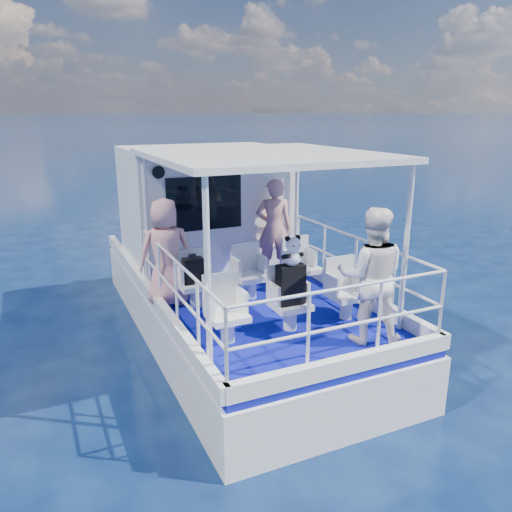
{
  "coord_description": "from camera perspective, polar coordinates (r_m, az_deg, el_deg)",
  "views": [
    {
      "loc": [
        -2.99,
        -6.53,
        3.72
      ],
      "look_at": [
        -0.18,
        -0.4,
        1.76
      ],
      "focal_mm": 35.0,
      "sensor_mm": 36.0,
      "label": 1
    }
  ],
  "objects": [
    {
      "name": "ground",
      "position": [
        8.09,
        -0.0,
        -11.18
      ],
      "size": [
        2000.0,
        2000.0,
        0.0
      ],
      "primitive_type": "plane",
      "color": "#071539",
      "rests_on": "ground"
    },
    {
      "name": "railings",
      "position": [
        7.06,
        1.94,
        -3.0
      ],
      "size": [
        2.84,
        3.59,
        1.0
      ],
      "primitive_type": null,
      "color": "white",
      "rests_on": "deck"
    },
    {
      "name": "backpack_center",
      "position": [
        6.54,
        3.97,
        -3.26
      ],
      "size": [
        0.36,
        0.2,
        0.53
      ],
      "primitive_type": "cube",
      "color": "black",
      "rests_on": "seat_center_aft"
    },
    {
      "name": "passenger_port_fwd",
      "position": [
        7.48,
        -10.24,
        0.37
      ],
      "size": [
        0.65,
        0.5,
        1.63
      ],
      "primitive_type": "imported",
      "rotation": [
        0.0,
        0.0,
        3.02
      ],
      "color": "pink",
      "rests_on": "deck"
    },
    {
      "name": "compact_camera",
      "position": [
        7.3,
        -7.3,
        -0.04
      ],
      "size": [
        0.11,
        0.06,
        0.06
      ],
      "primitive_type": "cube",
      "color": "black",
      "rests_on": "backpack_port"
    },
    {
      "name": "seat_port_fwd",
      "position": [
        7.52,
        -6.91,
        -4.39
      ],
      "size": [
        0.48,
        0.46,
        0.38
      ],
      "primitive_type": "cube",
      "color": "white",
      "rests_on": "deck"
    },
    {
      "name": "seat_center_fwd",
      "position": [
        7.82,
        -0.62,
        -3.45
      ],
      "size": [
        0.48,
        0.46,
        0.38
      ],
      "primitive_type": "cube",
      "color": "white",
      "rests_on": "deck"
    },
    {
      "name": "seat_stbd_fwd",
      "position": [
        8.21,
        5.14,
        -2.56
      ],
      "size": [
        0.48,
        0.46,
        0.38
      ],
      "primitive_type": "cube",
      "color": "white",
      "rests_on": "deck"
    },
    {
      "name": "passenger_stbd_aft",
      "position": [
        6.32,
        13.04,
        -2.26
      ],
      "size": [
        1.06,
        1.0,
        1.73
      ],
      "primitive_type": "imported",
      "rotation": [
        0.0,
        0.0,
        2.58
      ],
      "color": "white",
      "rests_on": "deck"
    },
    {
      "name": "passenger_stbd_fwd",
      "position": [
        8.68,
        2.05,
        3.18
      ],
      "size": [
        0.74,
        0.61,
        1.73
      ],
      "primitive_type": "imported",
      "rotation": [
        0.0,
        0.0,
        2.78
      ],
      "color": "#D6908A",
      "rests_on": "deck"
    },
    {
      "name": "backpack_port",
      "position": [
        7.38,
        -7.19,
        -1.68
      ],
      "size": [
        0.29,
        0.16,
        0.38
      ],
      "primitive_type": "cube",
      "color": "black",
      "rests_on": "seat_port_fwd"
    },
    {
      "name": "seat_center_aft",
      "position": [
        6.74,
        3.93,
        -6.82
      ],
      "size": [
        0.48,
        0.46,
        0.38
      ],
      "primitive_type": "cube",
      "color": "white",
      "rests_on": "deck"
    },
    {
      "name": "deck",
      "position": [
        8.6,
        -2.79,
        -3.32
      ],
      "size": [
        2.9,
        6.9,
        0.1
      ],
      "primitive_type": "cube",
      "color": "#0A0E92",
      "rests_on": "hull"
    },
    {
      "name": "seat_stbd_aft",
      "position": [
        7.18,
        10.28,
        -5.56
      ],
      "size": [
        0.48,
        0.46,
        0.38
      ],
      "primitive_type": "cube",
      "color": "white",
      "rests_on": "deck"
    },
    {
      "name": "canopy_posts",
      "position": [
        7.17,
        0.83,
        2.31
      ],
      "size": [
        2.77,
        2.97,
        2.2
      ],
      "color": "white",
      "rests_on": "deck"
    },
    {
      "name": "panda",
      "position": [
        6.39,
        4.19,
        0.62
      ],
      "size": [
        0.25,
        0.21,
        0.39
      ],
      "primitive_type": null,
      "color": "white",
      "rests_on": "backpack_center"
    },
    {
      "name": "cabin",
      "position": [
        9.48,
        -5.83,
        5.66
      ],
      "size": [
        2.85,
        2.0,
        2.2
      ],
      "primitive_type": "cube",
      "color": "white",
      "rests_on": "deck"
    },
    {
      "name": "seat_port_aft",
      "position": [
        6.39,
        -3.27,
        -8.15
      ],
      "size": [
        0.48,
        0.46,
        0.38
      ],
      "primitive_type": "cube",
      "color": "white",
      "rests_on": "deck"
    },
    {
      "name": "hull",
      "position": [
        8.92,
        -2.71,
        -8.48
      ],
      "size": [
        3.0,
        7.0,
        1.6
      ],
      "primitive_type": "cube",
      "color": "white",
      "rests_on": "ground"
    },
    {
      "name": "canopy",
      "position": [
        7.03,
        0.69,
        11.46
      ],
      "size": [
        3.0,
        3.2,
        0.08
      ],
      "primitive_type": "cube",
      "color": "white",
      "rests_on": "cabin"
    }
  ]
}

